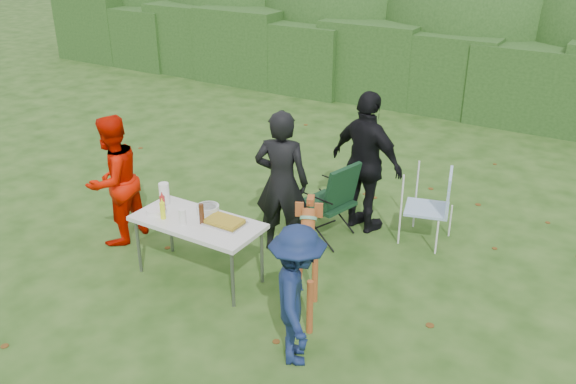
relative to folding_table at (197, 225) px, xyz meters
The scene contains 20 objects.
ground 0.75m from the folding_table, 16.66° to the right, with size 80.00×80.00×0.00m, color #1E4211.
hedge_row 7.92m from the folding_table, 87.90° to the left, with size 22.00×1.40×1.70m, color #23471C.
shrub_backdrop 9.56m from the folding_table, 88.25° to the left, with size 20.00×2.60×3.20m, color #3D6628.
folding_table is the anchor object (origin of this frame).
person_cook 1.18m from the folding_table, 66.72° to the left, with size 0.66×0.44×1.82m, color black.
person_red_jacket 1.48m from the folding_table, behind, with size 0.81×0.63×1.68m, color red.
person_black_puffy 2.39m from the folding_table, 62.25° to the left, with size 1.11×0.46×1.89m, color black.
child 1.81m from the folding_table, 20.89° to the right, with size 0.91×0.52×1.41m, color #13214B.
dog 1.41m from the folding_table, ahead, with size 1.11×0.44×1.05m, color #9E4E22, non-canonical shape.
camping_chair 1.84m from the folding_table, 65.05° to the left, with size 0.67×0.67×1.07m, color #11321B, non-canonical shape.
lawn_chair 2.94m from the folding_table, 48.95° to the left, with size 0.58×0.58×0.99m, color #5290CF, non-canonical shape.
food_tray 0.33m from the folding_table, 16.80° to the left, with size 0.45×0.30×0.02m, color #B7B7BA.
focaccia_bread 0.34m from the folding_table, 16.80° to the left, with size 0.40×0.26×0.04m, color #B29425.
mustard_bottle 0.42m from the folding_table, 155.43° to the right, with size 0.06×0.06×0.20m, color #EEFF1D.
ketchup_bottle 0.47m from the folding_table, behind, with size 0.06×0.06×0.22m, color red.
beer_bottle 0.20m from the folding_table, 16.93° to the right, with size 0.06×0.06×0.24m, color #47230F.
paper_towel_roll 0.65m from the folding_table, 166.31° to the left, with size 0.12×0.12×0.26m, color white.
cup_stack 0.22m from the folding_table, 117.25° to the right, with size 0.08×0.08×0.18m, color white.
pasta_bowl 0.23m from the folding_table, 90.94° to the left, with size 0.26×0.26×0.10m, color silver.
plate_stack 0.54m from the folding_table, behind, with size 0.24×0.24×0.05m, color white.
Camera 1 is at (3.75, -4.58, 3.89)m, focal length 38.00 mm.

